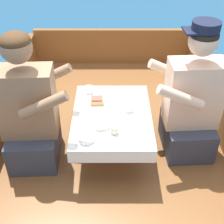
{
  "coord_description": "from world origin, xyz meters",
  "views": [
    {
      "loc": [
        -0.0,
        -1.99,
        2.03
      ],
      "look_at": [
        0.0,
        -0.12,
        0.65
      ],
      "focal_mm": 50.0,
      "sensor_mm": 36.0,
      "label": 1
    }
  ],
  "objects_px": {
    "tin_can": "(114,130)",
    "person_port": "(30,114)",
    "sandwich": "(97,100)",
    "coffee_cup_port": "(128,107)",
    "coffee_cup_starboard": "(89,90)",
    "person_starboard": "(191,104)"
  },
  "relations": [
    {
      "from": "tin_can",
      "to": "person_port",
      "type": "bearing_deg",
      "value": 167.07
    },
    {
      "from": "sandwich",
      "to": "coffee_cup_port",
      "type": "xyz_separation_m",
      "value": [
        0.24,
        -0.09,
        0.0
      ]
    },
    {
      "from": "coffee_cup_starboard",
      "to": "person_port",
      "type": "bearing_deg",
      "value": -137.1
    },
    {
      "from": "person_starboard",
      "to": "coffee_cup_starboard",
      "type": "bearing_deg",
      "value": -22.03
    },
    {
      "from": "person_port",
      "to": "sandwich",
      "type": "distance_m",
      "value": 0.52
    },
    {
      "from": "person_port",
      "to": "coffee_cup_port",
      "type": "xyz_separation_m",
      "value": [
        0.72,
        0.12,
        -0.02
      ]
    },
    {
      "from": "person_port",
      "to": "tin_can",
      "type": "distance_m",
      "value": 0.63
    },
    {
      "from": "coffee_cup_port",
      "to": "person_port",
      "type": "bearing_deg",
      "value": -170.44
    },
    {
      "from": "sandwich",
      "to": "coffee_cup_starboard",
      "type": "height_order",
      "value": "sandwich"
    },
    {
      "from": "sandwich",
      "to": "tin_can",
      "type": "height_order",
      "value": "sandwich"
    },
    {
      "from": "coffee_cup_port",
      "to": "tin_can",
      "type": "xyz_separation_m",
      "value": [
        -0.11,
        -0.26,
        -0.01
      ]
    },
    {
      "from": "person_port",
      "to": "coffee_cup_starboard",
      "type": "distance_m",
      "value": 0.55
    },
    {
      "from": "sandwich",
      "to": "person_port",
      "type": "bearing_deg",
      "value": -156.16
    },
    {
      "from": "person_port",
      "to": "person_starboard",
      "type": "bearing_deg",
      "value": 2.86
    },
    {
      "from": "person_starboard",
      "to": "tin_can",
      "type": "distance_m",
      "value": 0.63
    },
    {
      "from": "coffee_cup_port",
      "to": "coffee_cup_starboard",
      "type": "height_order",
      "value": "coffee_cup_port"
    },
    {
      "from": "person_port",
      "to": "person_starboard",
      "type": "relative_size",
      "value": 0.98
    },
    {
      "from": "coffee_cup_starboard",
      "to": "tin_can",
      "type": "relative_size",
      "value": 1.39
    },
    {
      "from": "tin_can",
      "to": "coffee_cup_starboard",
      "type": "bearing_deg",
      "value": 111.81
    },
    {
      "from": "coffee_cup_starboard",
      "to": "person_starboard",
      "type": "bearing_deg",
      "value": -18.52
    },
    {
      "from": "person_starboard",
      "to": "sandwich",
      "type": "distance_m",
      "value": 0.72
    },
    {
      "from": "person_starboard",
      "to": "coffee_cup_port",
      "type": "height_order",
      "value": "person_starboard"
    }
  ]
}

